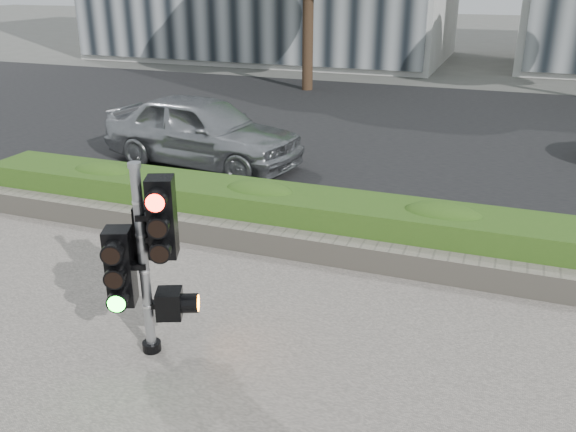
{
  "coord_description": "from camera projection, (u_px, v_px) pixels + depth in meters",
  "views": [
    {
      "loc": [
        2.21,
        -5.38,
        3.71
      ],
      "look_at": [
        -0.02,
        0.6,
        1.17
      ],
      "focal_mm": 38.0,
      "sensor_mm": 36.0,
      "label": 1
    }
  ],
  "objects": [
    {
      "name": "curb",
      "position": [
        346.0,
        225.0,
        9.49
      ],
      "size": [
        60.0,
        0.25,
        0.12
      ],
      "primitive_type": "cube",
      "color": "gray",
      "rests_on": "ground"
    },
    {
      "name": "road",
      "position": [
        418.0,
        130.0,
        15.47
      ],
      "size": [
        60.0,
        13.0,
        0.02
      ],
      "primitive_type": "cube",
      "color": "black",
      "rests_on": "ground"
    },
    {
      "name": "traffic_signal",
      "position": [
        146.0,
        251.0,
        6.01
      ],
      "size": [
        0.75,
        0.66,
        2.05
      ],
      "rotation": [
        0.0,
        0.0,
        0.39
      ],
      "color": "black",
      "rests_on": "sidewalk"
    },
    {
      "name": "car_silver",
      "position": [
        202.0,
        130.0,
        12.42
      ],
      "size": [
        4.41,
        2.28,
        1.44
      ],
      "primitive_type": "imported",
      "rotation": [
        0.0,
        0.0,
        1.43
      ],
      "color": "#9EA0A5",
      "rests_on": "road"
    },
    {
      "name": "stone_wall",
      "position": [
        322.0,
        249.0,
        8.35
      ],
      "size": [
        12.0,
        0.32,
        0.34
      ],
      "primitive_type": "cube",
      "color": "gray",
      "rests_on": "sidewalk"
    },
    {
      "name": "ground",
      "position": [
        271.0,
        332.0,
        6.77
      ],
      "size": [
        120.0,
        120.0,
        0.0
      ],
      "primitive_type": "plane",
      "color": "#51514C",
      "rests_on": "ground"
    },
    {
      "name": "hedge",
      "position": [
        336.0,
        221.0,
        8.86
      ],
      "size": [
        12.0,
        1.0,
        0.68
      ],
      "primitive_type": "cube",
      "color": "olive",
      "rests_on": "sidewalk"
    }
  ]
}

